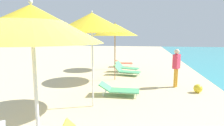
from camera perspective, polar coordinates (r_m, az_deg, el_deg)
name	(u,v)px	position (r m, az deg, el deg)	size (l,w,h in m)	color
umbrella_nearest	(32,24)	(2.73, -23.26, 10.81)	(1.90, 1.90, 2.77)	silver
umbrella_second	(92,23)	(5.96, -6.13, 12.08)	(2.36, 2.36, 3.07)	silver
lounger_second_shoreside	(119,89)	(7.34, 2.09, -8.02)	(1.56, 0.67, 0.49)	#4CA572
umbrella_third	(115,30)	(9.72, 0.93, 10.10)	(2.35, 2.35, 2.99)	olive
lounger_third_shoreside	(126,71)	(11.08, 4.42, -2.37)	(1.64, 0.92, 0.60)	#4CA572
umbrella_farthest	(115,32)	(12.93, 0.85, 9.40)	(2.00, 2.00, 2.89)	olive
lounger_farthest_shoreside	(124,63)	(14.02, 3.63, 0.07)	(1.31, 0.74, 0.52)	#D8593F
lounger_farthest_inland	(126,67)	(12.01, 4.42, -1.27)	(1.63, 1.04, 0.66)	#4CA572
person_walking_near	(176,64)	(8.84, 19.03, -0.33)	(0.38, 0.42, 1.72)	orange
beach_ball	(198,89)	(8.46, 24.73, -7.08)	(0.35, 0.35, 0.35)	yellow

